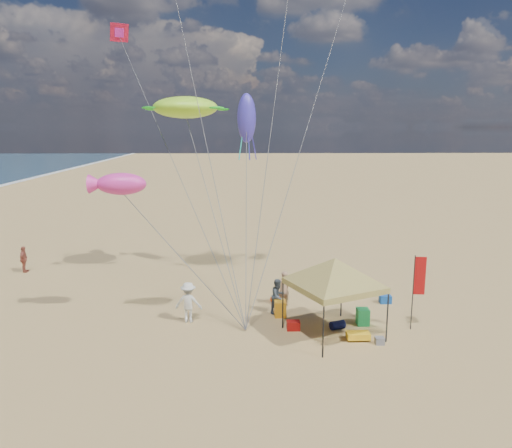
# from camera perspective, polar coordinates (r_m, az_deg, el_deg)

# --- Properties ---
(ground) EXTENTS (280.00, 280.00, 0.00)m
(ground) POSITION_cam_1_polar(r_m,az_deg,el_deg) (20.13, 0.26, -12.94)
(ground) COLOR tan
(ground) RESTS_ON ground
(canopy_tent) EXTENTS (5.46, 5.46, 3.70)m
(canopy_tent) POSITION_cam_1_polar(r_m,az_deg,el_deg) (19.45, 9.20, -4.31)
(canopy_tent) COLOR black
(canopy_tent) RESTS_ON ground
(feather_flag) EXTENTS (0.49, 0.07, 3.18)m
(feather_flag) POSITION_cam_1_polar(r_m,az_deg,el_deg) (21.04, 18.38, -6.28)
(feather_flag) COLOR black
(feather_flag) RESTS_ON ground
(cooler_red) EXTENTS (0.54, 0.38, 0.38)m
(cooler_red) POSITION_cam_1_polar(r_m,az_deg,el_deg) (20.67, 4.38, -11.72)
(cooler_red) COLOR #A6110D
(cooler_red) RESTS_ON ground
(cooler_blue) EXTENTS (0.54, 0.38, 0.38)m
(cooler_blue) POSITION_cam_1_polar(r_m,az_deg,el_deg) (24.33, 14.86, -8.48)
(cooler_blue) COLOR #144CA3
(cooler_blue) RESTS_ON ground
(bag_navy) EXTENTS (0.69, 0.54, 0.36)m
(bag_navy) POSITION_cam_1_polar(r_m,az_deg,el_deg) (20.96, 9.49, -11.55)
(bag_navy) COLOR #0C1138
(bag_navy) RESTS_ON ground
(bag_orange) EXTENTS (0.54, 0.69, 0.36)m
(bag_orange) POSITION_cam_1_polar(r_m,az_deg,el_deg) (23.79, 2.30, -8.58)
(bag_orange) COLOR #FF540E
(bag_orange) RESTS_ON ground
(chair_green) EXTENTS (0.50, 0.50, 0.70)m
(chair_green) POSITION_cam_1_polar(r_m,az_deg,el_deg) (21.56, 12.36, -10.51)
(chair_green) COLOR green
(chair_green) RESTS_ON ground
(chair_yellow) EXTENTS (0.50, 0.50, 0.70)m
(chair_yellow) POSITION_cam_1_polar(r_m,az_deg,el_deg) (21.93, 2.85, -9.87)
(chair_yellow) COLOR orange
(chair_yellow) RESTS_ON ground
(crate_grey) EXTENTS (0.34, 0.30, 0.28)m
(crate_grey) POSITION_cam_1_polar(r_m,az_deg,el_deg) (19.97, 14.23, -13.07)
(crate_grey) COLOR slate
(crate_grey) RESTS_ON ground
(beach_cart) EXTENTS (0.90, 0.50, 0.24)m
(beach_cart) POSITION_cam_1_polar(r_m,az_deg,el_deg) (20.10, 11.84, -12.61)
(beach_cart) COLOR gold
(beach_cart) RESTS_ON ground
(person_near_a) EXTENTS (0.73, 0.65, 1.69)m
(person_near_a) POSITION_cam_1_polar(r_m,az_deg,el_deg) (23.04, 3.24, -7.52)
(person_near_a) COLOR #A57D5E
(person_near_a) RESTS_ON ground
(person_near_b) EXTENTS (0.97, 0.97, 1.59)m
(person_near_b) POSITION_cam_1_polar(r_m,az_deg,el_deg) (22.18, 2.59, -8.40)
(person_near_b) COLOR #39444E
(person_near_b) RESTS_ON ground
(person_near_c) EXTENTS (1.20, 0.76, 1.77)m
(person_near_c) POSITION_cam_1_polar(r_m,az_deg,el_deg) (21.34, -7.90, -9.05)
(person_near_c) COLOR silver
(person_near_c) RESTS_ON ground
(person_far_a) EXTENTS (0.42, 0.92, 1.53)m
(person_far_a) POSITION_cam_1_polar(r_m,az_deg,el_deg) (31.21, -25.48, -3.74)
(person_far_a) COLOR #9D4D3C
(person_far_a) RESTS_ON ground
(turtle_kite) EXTENTS (3.90, 3.42, 1.11)m
(turtle_kite) POSITION_cam_1_polar(r_m,az_deg,el_deg) (25.98, -8.26, 13.32)
(turtle_kite) COLOR #A8F82A
(turtle_kite) RESTS_ON ground
(fish_kite) EXTENTS (2.18, 1.38, 0.90)m
(fish_kite) POSITION_cam_1_polar(r_m,az_deg,el_deg) (20.48, -15.45, 4.54)
(fish_kite) COLOR #E933A2
(fish_kite) RESTS_ON ground
(squid_kite) EXTENTS (1.03, 1.03, 2.60)m
(squid_kite) POSITION_cam_1_polar(r_m,az_deg,el_deg) (26.67, -1.11, 12.26)
(squid_kite) COLOR #3F34BE
(squid_kite) RESTS_ON ground
(stunt_kite_pink) EXTENTS (1.23, 0.92, 1.03)m
(stunt_kite_pink) POSITION_cam_1_polar(r_m,az_deg,el_deg) (33.91, -15.67, 20.72)
(stunt_kite_pink) COLOR red
(stunt_kite_pink) RESTS_ON ground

